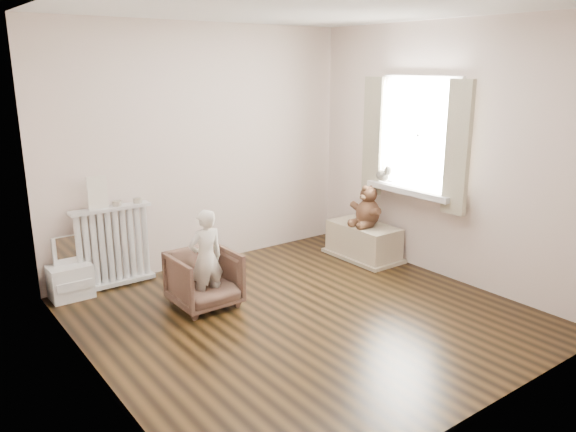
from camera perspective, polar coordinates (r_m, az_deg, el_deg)
floor at (r=5.09m, az=1.69°, el=-10.06°), size 3.60×3.60×0.01m
ceiling at (r=4.63m, az=1.95°, el=20.48°), size 3.60×3.60×0.01m
back_wall at (r=6.18m, az=-8.67°, el=6.90°), size 3.60×0.02×2.60m
front_wall at (r=3.50m, az=20.42°, el=-0.22°), size 3.60×0.02×2.60m
left_wall at (r=3.86m, az=-19.63°, el=1.24°), size 0.02×3.60×2.60m
right_wall at (r=5.96m, az=15.59°, el=6.21°), size 0.02×3.60×2.60m
window at (r=6.10m, az=13.23°, el=7.98°), size 0.03×0.90×1.10m
window_sill at (r=6.13m, az=12.36°, el=2.56°), size 0.22×1.10×0.06m
curtain_left at (r=5.67m, az=16.86°, el=6.61°), size 0.06×0.26×1.30m
curtain_right at (r=6.41m, az=8.65°, el=8.00°), size 0.06×0.26×1.30m
radiator at (r=5.85m, az=-17.28°, el=-3.25°), size 0.78×0.15×0.83m
paper_doll at (r=5.67m, az=-18.80°, el=2.28°), size 0.19×0.02×0.32m
tin_a at (r=5.75m, az=-16.99°, el=1.24°), size 0.09×0.09×0.05m
tin_b at (r=5.82m, az=-15.04°, el=1.53°), size 0.09×0.09×0.05m
toy_vanity at (r=5.74m, az=-21.33°, el=-5.19°), size 0.38×0.27×0.60m
armchair at (r=5.24m, az=-8.50°, el=-6.38°), size 0.56×0.58×0.53m
child at (r=5.12m, az=-8.33°, el=-4.31°), size 0.33×0.22×0.92m
toy_bench at (r=6.54m, az=7.67°, el=-2.50°), size 0.44×0.83×0.39m
teddy_bear at (r=6.39m, az=8.16°, el=1.42°), size 0.38×0.30×0.47m
plush_cat at (r=6.36m, az=9.66°, el=4.34°), size 0.19×0.25×0.19m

